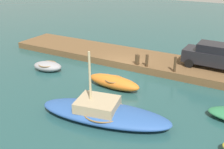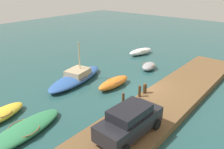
% 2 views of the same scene
% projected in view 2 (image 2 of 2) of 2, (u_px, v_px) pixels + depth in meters
% --- Properties ---
extents(ground_plane, '(84.00, 84.00, 0.00)m').
position_uv_depth(ground_plane, '(143.00, 92.00, 19.36)').
color(ground_plane, '#234C4C').
extents(dock_platform, '(22.69, 3.95, 0.55)m').
position_uv_depth(dock_platform, '(170.00, 98.00, 17.82)').
color(dock_platform, brown).
rests_on(dock_platform, ground_plane).
extents(sailboat_blue, '(7.29, 3.50, 3.66)m').
position_uv_depth(sailboat_blue, '(76.00, 77.00, 21.30)').
color(sailboat_blue, '#2D569E').
rests_on(sailboat_blue, ground_plane).
extents(rowboat_white, '(3.77, 2.01, 0.80)m').
position_uv_depth(rowboat_white, '(141.00, 52.00, 29.09)').
color(rowboat_white, white).
rests_on(rowboat_white, ground_plane).
extents(dinghy_grey, '(2.43, 1.68, 0.71)m').
position_uv_depth(dinghy_grey, '(149.00, 66.00, 24.24)').
color(dinghy_grey, '#939399').
rests_on(dinghy_grey, ground_plane).
extents(rowboat_yellow, '(3.84, 2.18, 0.65)m').
position_uv_depth(rowboat_yellow, '(1.00, 115.00, 15.52)').
color(rowboat_yellow, gold).
rests_on(rowboat_yellow, ground_plane).
extents(rowboat_orange, '(3.69, 1.27, 0.82)m').
position_uv_depth(rowboat_orange, '(114.00, 83.00, 20.17)').
color(rowboat_orange, orange).
rests_on(rowboat_orange, ground_plane).
extents(motorboat_green, '(5.79, 2.62, 0.57)m').
position_uv_depth(motorboat_green, '(24.00, 130.00, 13.98)').
color(motorboat_green, '#2D7A4C').
rests_on(motorboat_green, ground_plane).
extents(mooring_post_west, '(0.19, 0.19, 1.10)m').
position_uv_depth(mooring_post_west, '(123.00, 100.00, 15.80)').
color(mooring_post_west, '#47331E').
rests_on(mooring_post_west, dock_platform).
extents(mooring_post_mid_west, '(0.22, 0.22, 0.91)m').
position_uv_depth(mooring_post_mid_west, '(140.00, 91.00, 17.32)').
color(mooring_post_mid_west, '#47331E').
rests_on(mooring_post_mid_west, dock_platform).
extents(mooring_post_mid_east, '(0.28, 0.28, 0.75)m').
position_uv_depth(mooring_post_mid_east, '(145.00, 89.00, 17.88)').
color(mooring_post_mid_east, '#47331E').
rests_on(mooring_post_mid_east, dock_platform).
extents(mooring_post_east, '(0.26, 0.26, 0.79)m').
position_uv_depth(mooring_post_east, '(145.00, 88.00, 17.92)').
color(mooring_post_east, '#47331E').
rests_on(mooring_post_east, dock_platform).
extents(parked_car, '(4.38, 2.14, 1.77)m').
position_uv_depth(parked_car, '(130.00, 121.00, 12.83)').
color(parked_car, black).
rests_on(parked_car, dock_platform).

